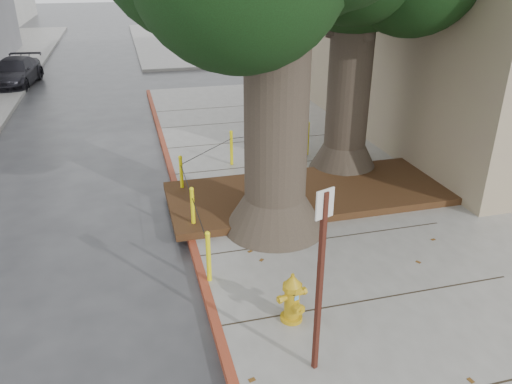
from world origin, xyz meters
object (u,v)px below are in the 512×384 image
at_px(car_silver, 290,60).
at_px(car_dark, 15,72).
at_px(fire_hydrant, 292,298).
at_px(car_red, 404,53).
at_px(signpost, 320,274).

height_order(car_silver, car_dark, car_silver).
distance_m(fire_hydrant, car_dark, 19.77).
bearing_deg(car_dark, fire_hydrant, -62.70).
xyz_separation_m(fire_hydrant, car_red, (12.41, 18.39, 0.13)).
bearing_deg(signpost, car_dark, 88.96).
bearing_deg(car_dark, signpost, -63.68).
bearing_deg(fire_hydrant, car_red, 40.93).
bearing_deg(fire_hydrant, signpost, -105.94).
bearing_deg(car_dark, car_red, 6.86).
xyz_separation_m(fire_hydrant, car_silver, (6.09, 18.33, 0.07)).
relative_size(car_silver, car_red, 0.88).
bearing_deg(fire_hydrant, car_dark, 94.75).
bearing_deg(car_silver, car_red, -94.75).
height_order(fire_hydrant, signpost, signpost).
bearing_deg(car_red, car_dark, 86.51).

